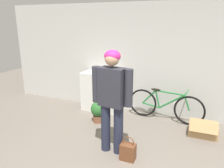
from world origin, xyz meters
TOP-DOWN VIEW (x-y plane):
  - wall_back at (0.00, 2.72)m, footprint 8.00×0.07m
  - side_shelf at (-1.24, 2.43)m, footprint 0.90×0.48m
  - person at (-0.27, 0.82)m, footprint 0.69×0.28m
  - bicycle at (0.36, 2.40)m, footprint 1.70×0.46m
  - banana at (-1.23, 2.44)m, footprint 0.36×0.10m
  - handbag at (0.06, 0.68)m, footprint 0.24×0.17m
  - cardboard_box at (1.18, 1.99)m, footprint 0.53×0.44m
  - potted_plant at (-0.99, 1.76)m, footprint 0.34×0.34m

SIDE VIEW (x-z plane):
  - cardboard_box at x=1.18m, z-range -0.03..0.30m
  - handbag at x=0.06m, z-range -0.06..0.35m
  - potted_plant at x=-0.99m, z-range 0.02..0.50m
  - bicycle at x=0.36m, z-range -0.01..0.72m
  - side_shelf at x=-1.24m, z-range 0.00..0.96m
  - banana at x=-1.23m, z-range 0.96..1.00m
  - person at x=-0.27m, z-range 0.15..1.90m
  - wall_back at x=0.00m, z-range 0.00..2.60m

